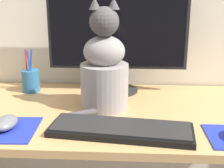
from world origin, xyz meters
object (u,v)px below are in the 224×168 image
at_px(keyboard, 121,129).
at_px(pen_cup, 31,80).
at_px(monitor, 118,31).
at_px(computer_mouse_left, 6,123).
at_px(cat, 104,69).

height_order(keyboard, pen_cup, pen_cup).
height_order(monitor, computer_mouse_left, monitor).
bearing_deg(computer_mouse_left, monitor, 50.38).
bearing_deg(computer_mouse_left, keyboard, -0.35).
relative_size(monitor, cat, 1.44).
distance_m(keyboard, pen_cup, 0.54).
xyz_separation_m(monitor, computer_mouse_left, (-0.32, -0.39, -0.23)).
bearing_deg(monitor, computer_mouse_left, -129.62).
height_order(monitor, cat, monitor).
height_order(keyboard, cat, cat).
distance_m(computer_mouse_left, cat, 0.37).
height_order(cat, pen_cup, cat).
bearing_deg(pen_cup, cat, -27.73).
xyz_separation_m(keyboard, cat, (-0.07, 0.20, 0.13)).
xyz_separation_m(computer_mouse_left, pen_cup, (-0.04, 0.37, 0.03)).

